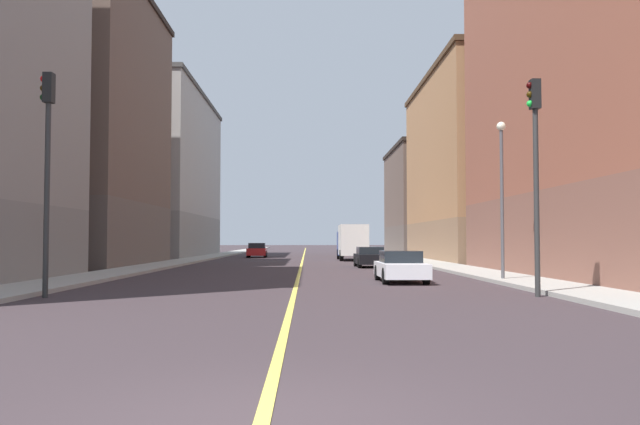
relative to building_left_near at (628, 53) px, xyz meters
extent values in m
plane|color=#372C30|center=(-14.60, -21.70, -9.96)|extent=(400.00, 400.00, 0.00)
cube|color=#9E9B93|center=(-5.60, 27.30, -9.88)|extent=(2.56, 168.00, 0.15)
cube|color=#9E9B93|center=(-23.60, 27.30, -9.88)|extent=(2.56, 168.00, 0.15)
cube|color=#E5D14C|center=(-14.60, 27.30, -9.95)|extent=(0.16, 154.00, 0.01)
cube|color=brown|center=(0.00, 0.00, -8.05)|extent=(8.64, 23.82, 3.82)
cube|color=#93513D|center=(0.00, 0.00, 1.70)|extent=(8.64, 23.82, 15.67)
cube|color=#8F6B4F|center=(0.00, 24.87, -8.35)|extent=(8.64, 21.46, 3.21)
cube|color=#A8754C|center=(0.00, 24.87, -0.88)|extent=(8.64, 21.46, 11.73)
cube|color=#4B3422|center=(0.00, 24.87, 5.19)|extent=(8.94, 21.76, 0.40)
cube|color=brown|center=(0.00, 46.06, -8.33)|extent=(8.64, 16.67, 3.26)
cube|color=brown|center=(0.00, 46.06, -2.36)|extent=(8.64, 16.67, 8.68)
cube|color=#2B221D|center=(0.00, 46.06, 2.18)|extent=(8.94, 16.97, 0.40)
cube|color=brown|center=(-29.20, 14.55, -7.90)|extent=(8.64, 15.72, 4.11)
cube|color=brown|center=(-29.20, 14.55, 0.95)|extent=(8.64, 15.72, 13.60)
cube|color=gray|center=(-29.20, 38.38, -7.88)|extent=(8.64, 24.73, 4.15)
cube|color=#9E9993|center=(-29.20, 38.38, 0.26)|extent=(8.64, 24.73, 12.14)
cube|color=#474442|center=(-29.20, 38.38, 6.53)|extent=(8.94, 25.03, 0.40)
cylinder|color=#2D2D2D|center=(-7.28, -8.58, -7.12)|extent=(0.16, 0.16, 5.67)
cube|color=black|center=(-7.28, -8.58, -3.84)|extent=(0.28, 0.32, 0.90)
sphere|color=#320404|center=(-7.44, -8.58, -3.57)|extent=(0.20, 0.20, 0.20)
sphere|color=#352204|center=(-7.44, -8.58, -3.85)|extent=(0.20, 0.20, 0.20)
sphere|color=green|center=(-7.44, -8.58, -4.13)|extent=(0.20, 0.20, 0.20)
cylinder|color=#2D2D2D|center=(-21.92, -8.58, -7.06)|extent=(0.16, 0.16, 5.80)
cube|color=black|center=(-21.92, -8.58, -3.71)|extent=(0.28, 0.32, 0.90)
sphere|color=red|center=(-22.08, -8.58, -3.44)|extent=(0.20, 0.20, 0.20)
sphere|color=#352204|center=(-22.08, -8.58, -3.72)|extent=(0.20, 0.20, 0.20)
sphere|color=black|center=(-22.08, -8.58, -4.00)|extent=(0.20, 0.20, 0.20)
cylinder|color=#4C4C51|center=(-6.28, -1.90, -6.79)|extent=(0.14, 0.14, 6.04)
sphere|color=#EAEACC|center=(-6.28, -1.90, -3.62)|extent=(0.36, 0.36, 0.36)
cube|color=black|center=(-10.28, 12.19, -9.44)|extent=(1.81, 3.98, 0.60)
cube|color=black|center=(-10.28, 12.34, -8.92)|extent=(1.56, 1.91, 0.45)
cylinder|color=black|center=(-11.09, 13.40, -9.64)|extent=(0.23, 0.64, 0.64)
cylinder|color=black|center=(-9.52, 13.43, -9.64)|extent=(0.23, 0.64, 0.64)
cylinder|color=black|center=(-11.03, 10.95, -9.64)|extent=(0.23, 0.64, 0.64)
cylinder|color=black|center=(-9.47, 10.99, -9.64)|extent=(0.23, 0.64, 0.64)
cube|color=red|center=(-19.08, 34.50, -9.40)|extent=(1.92, 4.29, 0.68)
cube|color=black|center=(-19.08, 34.61, -8.81)|extent=(1.64, 2.09, 0.49)
cylinder|color=black|center=(-19.93, 35.80, -9.64)|extent=(0.24, 0.65, 0.64)
cylinder|color=black|center=(-18.29, 35.84, -9.64)|extent=(0.24, 0.65, 0.64)
cylinder|color=black|center=(-19.86, 33.17, -9.64)|extent=(0.24, 0.65, 0.64)
cylinder|color=black|center=(-18.22, 33.21, -9.64)|extent=(0.24, 0.65, 0.64)
cube|color=white|center=(-10.42, -1.88, -9.45)|extent=(1.74, 4.23, 0.57)
cube|color=black|center=(-10.42, -1.83, -8.93)|extent=(1.53, 1.81, 0.48)
cylinder|color=black|center=(-11.21, -0.58, -9.64)|extent=(0.22, 0.64, 0.64)
cylinder|color=black|center=(-9.64, -0.57, -9.64)|extent=(0.22, 0.64, 0.64)
cylinder|color=black|center=(-11.20, -3.19, -9.64)|extent=(0.22, 0.64, 0.64)
cylinder|color=black|center=(-9.63, -3.19, -9.64)|extent=(0.22, 0.64, 0.64)
cube|color=navy|center=(-10.45, 28.78, -8.58)|extent=(2.20, 2.11, 2.06)
cube|color=silver|center=(-10.45, 24.79, -8.27)|extent=(2.20, 4.96, 2.48)
cylinder|color=black|center=(-11.45, 28.40, -9.51)|extent=(0.30, 0.90, 0.90)
cylinder|color=black|center=(-9.45, 28.40, -9.51)|extent=(0.30, 0.90, 0.90)
cylinder|color=black|center=(-11.45, 23.74, -9.51)|extent=(0.30, 0.90, 0.90)
cylinder|color=black|center=(-9.45, 23.74, -9.51)|extent=(0.30, 0.90, 0.90)
camera|label=1|loc=(-14.17, -27.71, -8.25)|focal=35.99mm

